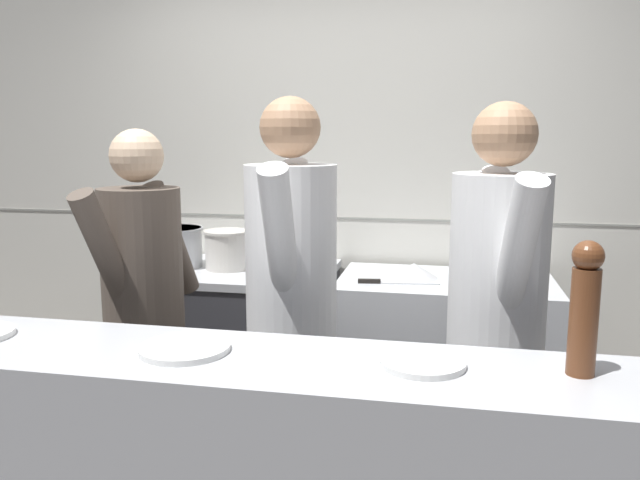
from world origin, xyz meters
TOP-DOWN VIEW (x-y plane):
  - wall_back_tiled at (0.00, 1.56)m, footprint 8.00×0.06m
  - oven_range at (-0.55, 1.16)m, footprint 1.06×0.71m
  - prep_counter at (0.56, 1.16)m, footprint 1.06×0.65m
  - stock_pot at (-0.87, 1.14)m, footprint 0.30×0.30m
  - sauce_pot at (-0.57, 1.14)m, footprint 0.24×0.24m
  - braising_pot at (-0.22, 1.18)m, footprint 0.32×0.32m
  - mixing_bowl_steel at (0.40, 1.17)m, footprint 0.24×0.24m
  - chefs_knife at (0.30, 1.02)m, footprint 0.40×0.08m
  - plated_dish_appetiser at (-0.19, -0.30)m, footprint 0.27×0.27m
  - plated_dish_dessert at (0.50, -0.27)m, footprint 0.24×0.24m
  - pepper_mill at (0.92, -0.26)m, footprint 0.08×0.08m
  - chef_head_cook at (-0.68, 0.40)m, footprint 0.40×0.72m
  - chef_sous at (-0.03, 0.38)m, footprint 0.38×0.77m
  - chef_line at (0.75, 0.37)m, footprint 0.41×0.76m

SIDE VIEW (x-z plane):
  - prep_counter at x=0.56m, z-range 0.00..0.90m
  - oven_range at x=-0.55m, z-range 0.00..0.91m
  - chefs_knife at x=0.30m, z-range 0.90..0.92m
  - chef_head_cook at x=-0.68m, z-range 0.09..1.73m
  - mixing_bowl_steel at x=0.40m, z-range 0.90..0.98m
  - chef_line at x=0.75m, z-range 0.10..1.83m
  - chef_sous at x=-0.03m, z-range 0.10..1.86m
  - braising_pot at x=-0.22m, z-range 0.92..1.06m
  - plated_dish_dessert at x=0.50m, z-range 0.99..1.00m
  - plated_dish_appetiser at x=-0.19m, z-range 0.99..1.00m
  - sauce_pot at x=-0.57m, z-range 0.92..1.13m
  - stock_pot at x=-0.87m, z-range 0.92..1.13m
  - pepper_mill at x=0.92m, z-range 0.99..1.36m
  - wall_back_tiled at x=0.00m, z-range 0.00..2.60m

